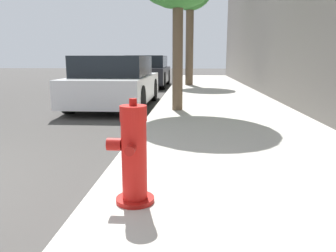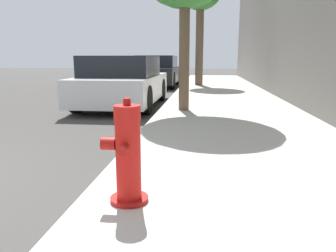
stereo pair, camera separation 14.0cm
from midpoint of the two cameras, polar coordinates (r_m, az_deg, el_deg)
sidewalk_slab at (r=2.63m, az=20.31°, el=-15.19°), size 3.10×40.00×0.13m
fire_hydrant at (r=2.50m, az=-5.45°, el=-5.18°), size 0.35×0.37×0.81m
parked_car_near at (r=8.58m, az=-7.29°, el=7.60°), size 1.80×4.00×1.29m
parked_car_mid at (r=14.72m, az=-1.53°, el=9.47°), size 1.75×4.21×1.35m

